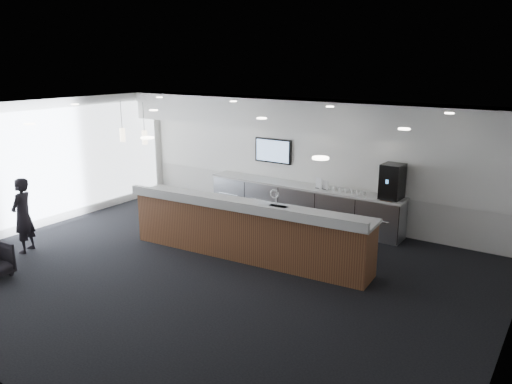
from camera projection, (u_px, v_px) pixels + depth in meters
The scene contains 24 objects.
ground at pixel (208, 273), 9.37m from camera, with size 10.00×10.00×0.00m, color black.
ceiling at pixel (204, 112), 8.60m from camera, with size 10.00×8.00×0.02m, color black.
back_wall at pixel (310, 160), 12.20m from camera, with size 10.00×0.02×3.00m, color white.
left_wall at pixel (40, 165), 11.67m from camera, with size 0.02×8.00×3.00m, color white.
soffit_bulkhead at pixel (302, 115), 11.54m from camera, with size 10.00×0.90×0.70m, color white.
alcove_panel at pixel (309, 156), 12.15m from camera, with size 9.80×0.06×1.40m, color white.
window_blinds_wall at pixel (41, 165), 11.65m from camera, with size 0.04×7.36×2.55m, color white.
back_credenza at pixel (302, 204), 12.17m from camera, with size 5.06×0.66×0.95m.
wall_tv at pixel (273, 151), 12.62m from camera, with size 1.05×0.08×0.62m.
pendant_left at pixel (142, 138), 10.73m from camera, with size 0.12×0.12×0.30m, color #FFEBC6.
pendant_right at pixel (120, 135), 11.10m from camera, with size 0.12×0.12×0.30m, color #FFEBC6.
ceiling_can_lights at pixel (204, 114), 8.61m from camera, with size 7.00×5.00×0.02m, color white, non-canonical shape.
service_counter at pixel (247, 230), 10.00m from camera, with size 5.25×1.21×1.49m.
coffee_machine at pixel (392, 181), 10.78m from camera, with size 0.46×0.58×0.76m.
info_sign_left at pixel (325, 185), 11.60m from camera, with size 0.15×0.02×0.21m, color silver.
info_sign_right at pixel (319, 183), 11.69m from camera, with size 0.19×0.02×0.26m, color silver.
lounge_guest at pixel (23, 215), 10.24m from camera, with size 0.57×0.38×1.57m, color black.
cup_0 at pixel (364, 193), 11.12m from camera, with size 0.10×0.10×0.09m, color white.
cup_1 at pixel (358, 192), 11.19m from camera, with size 0.10×0.10×0.09m, color white.
cup_2 at pixel (353, 191), 11.27m from camera, with size 0.10×0.10×0.09m, color white.
cup_3 at pixel (347, 191), 11.34m from camera, with size 0.10×0.10×0.09m, color white.
cup_4 at pixel (341, 190), 11.42m from camera, with size 0.10×0.10×0.09m, color white.
cup_5 at pixel (336, 189), 11.49m from camera, with size 0.10×0.10×0.09m, color white.
cup_6 at pixel (330, 188), 11.57m from camera, with size 0.10×0.10×0.09m, color white.
Camera 1 is at (5.57, -6.70, 3.86)m, focal length 35.00 mm.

